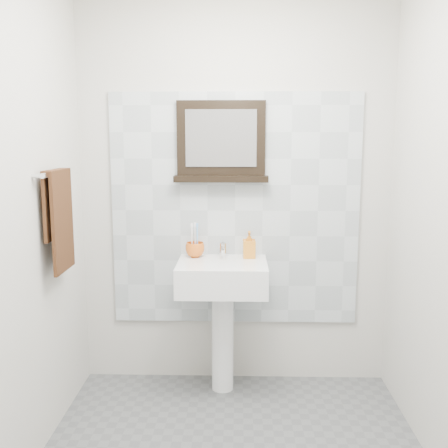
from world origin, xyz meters
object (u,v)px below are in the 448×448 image
Objects in this scene: toothbrush_cup at (195,250)px; framed_mirror at (221,144)px; soap_dispenser at (249,245)px; pedestal_sink at (222,290)px; hand_towel at (59,212)px.

toothbrush_cup is 0.20× the size of framed_mirror.
soap_dispenser is (0.35, -0.01, 0.04)m from toothbrush_cup.
toothbrush_cup is (-0.18, 0.12, 0.23)m from pedestal_sink.
pedestal_sink is 1.75× the size of hand_towel.
soap_dispenser is at bearing -22.51° from framed_mirror.
hand_towel reaches higher than toothbrush_cup.
toothbrush_cup is at bearing 175.18° from soap_dispenser.
framed_mirror reaches higher than soap_dispenser.
hand_towel is at bearing -155.55° from pedestal_sink.
soap_dispenser is at bearing -2.04° from toothbrush_cup.
toothbrush_cup is 0.35m from soap_dispenser.
hand_towel is at bearing -145.79° from framed_mirror.
hand_towel reaches higher than soap_dispenser.
toothbrush_cup is 0.69m from framed_mirror.
soap_dispenser reaches higher than toothbrush_cup.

